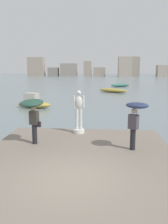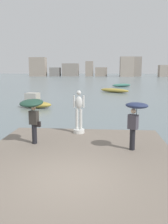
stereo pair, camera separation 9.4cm
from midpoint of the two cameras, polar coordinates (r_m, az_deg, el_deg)
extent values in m
plane|color=slate|center=(46.91, 3.60, 5.57)|extent=(400.00, 400.00, 0.00)
cube|color=slate|center=(9.05, -1.57, -12.38)|extent=(7.64, 9.10, 0.40)
cylinder|color=silver|center=(12.49, -1.01, -4.58)|extent=(0.57, 0.57, 0.20)
cylinder|color=silver|center=(12.35, -1.48, -1.71)|extent=(0.15, 0.15, 1.08)
cylinder|color=silver|center=(12.33, -0.56, -1.73)|extent=(0.15, 0.15, 1.08)
ellipsoid|color=silver|center=(12.20, -1.03, 2.27)|extent=(0.38, 0.26, 0.65)
sphere|color=silver|center=(12.14, -1.04, 4.64)|extent=(0.24, 0.24, 0.24)
cylinder|color=silver|center=(12.22, -2.15, 2.54)|extent=(0.10, 0.10, 0.62)
cylinder|color=silver|center=(12.17, 0.09, 2.52)|extent=(0.10, 0.10, 0.62)
cylinder|color=black|center=(10.85, -11.56, -5.18)|extent=(0.22, 0.22, 0.88)
cube|color=#38332D|center=(10.69, -11.70, -1.34)|extent=(0.43, 0.34, 0.60)
sphere|color=tan|center=(10.61, -11.79, 1.01)|extent=(0.21, 0.21, 0.21)
cylinder|color=#262626|center=(10.73, -12.19, 0.38)|extent=(0.02, 0.02, 0.53)
ellipsoid|color=#234738|center=(10.68, -12.25, 2.15)|extent=(1.29, 1.30, 0.41)
cube|color=black|center=(10.64, -10.59, -2.89)|extent=(0.20, 0.15, 0.24)
cylinder|color=black|center=(10.03, 11.79, -6.46)|extent=(0.22, 0.22, 0.88)
cube|color=#47424C|center=(9.85, 11.95, -2.32)|extent=(0.45, 0.41, 0.60)
sphere|color=beige|center=(9.76, 12.04, 0.23)|extent=(0.21, 0.21, 0.21)
cylinder|color=#262626|center=(9.76, 12.75, -0.46)|extent=(0.02, 0.02, 0.57)
ellipsoid|color=navy|center=(9.71, 12.83, 1.54)|extent=(1.26, 1.27, 0.28)
ellipsoid|color=#B2993D|center=(23.78, -11.54, 1.78)|extent=(3.54, 1.95, 0.63)
cube|color=#B2ADA3|center=(23.80, -12.15, 3.46)|extent=(1.33, 1.27, 0.87)
ellipsoid|color=#B2993D|center=(39.75, 7.31, 5.18)|extent=(5.18, 4.35, 0.66)
ellipsoid|color=#336B5B|center=(53.35, 9.09, 6.38)|extent=(4.87, 3.84, 0.70)
cube|color=gray|center=(144.90, -10.95, 10.59)|extent=(9.33, 5.59, 10.93)
cube|color=gray|center=(144.99, -6.92, 9.55)|extent=(5.80, 6.18, 5.10)
cube|color=gray|center=(144.69, -3.23, 10.07)|extent=(9.50, 6.67, 7.45)
cube|color=gray|center=(144.15, 1.31, 10.34)|extent=(4.41, 5.86, 8.76)
cube|color=gray|center=(143.26, 4.16, 9.60)|extent=(6.98, 5.24, 5.18)
cube|color=#A89989|center=(137.03, 10.21, 10.64)|extent=(7.29, 7.65, 10.86)
cube|color=gray|center=(144.19, 11.94, 10.60)|extent=(7.70, 7.21, 11.15)
cube|color=#A89989|center=(141.33, 18.88, 9.33)|extent=(6.82, 5.18, 6.36)
camera|label=1|loc=(0.05, -89.78, 0.04)|focal=38.10mm
camera|label=2|loc=(0.05, 90.22, -0.04)|focal=38.10mm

